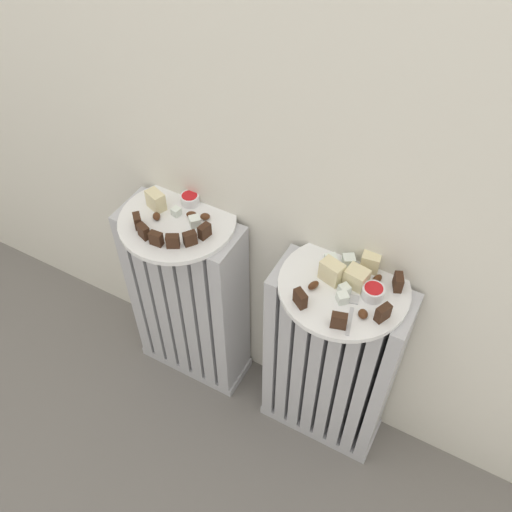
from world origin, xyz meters
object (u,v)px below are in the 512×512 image
object	(u,v)px
radiator_left	(189,301)
fork	(352,311)
plate_right	(344,287)
jam_bowl_left	(190,199)
radiator_right	(330,365)
jam_bowl_right	(373,292)
plate_left	(178,221)

from	to	relation	value
radiator_left	fork	distance (m)	0.56
plate_right	jam_bowl_left	xyz separation A→B (m)	(-0.42, 0.06, 0.02)
radiator_right	jam_bowl_left	world-z (taller)	jam_bowl_left
radiator_left	jam_bowl_right	bearing A→B (deg)	-0.15
jam_bowl_right	radiator_right	bearing A→B (deg)	178.84
radiator_left	plate_right	xyz separation A→B (m)	(0.42, -0.00, 0.30)
radiator_left	jam_bowl_right	distance (m)	0.58
radiator_left	jam_bowl_right	world-z (taller)	jam_bowl_right
fork	jam_bowl_left	bearing A→B (deg)	165.52
plate_left	plate_right	size ratio (longest dim) A/B	1.00
radiator_left	radiator_right	world-z (taller)	same
jam_bowl_right	fork	world-z (taller)	jam_bowl_right
radiator_left	fork	bearing A→B (deg)	-7.28
plate_left	radiator_left	bearing A→B (deg)	90.00
radiator_right	plate_left	xyz separation A→B (m)	(-0.42, 0.00, 0.30)
radiator_left	plate_left	distance (m)	0.30
plate_left	fork	world-z (taller)	fork
fork	radiator_left	bearing A→B (deg)	172.72
jam_bowl_right	plate_right	bearing A→B (deg)	178.84
plate_left	fork	distance (m)	0.46
plate_right	plate_left	bearing A→B (deg)	180.00
radiator_right	jam_bowl_left	distance (m)	0.53
jam_bowl_left	fork	xyz separation A→B (m)	(0.46, -0.12, -0.01)
plate_left	jam_bowl_left	xyz separation A→B (m)	(-0.00, 0.06, 0.02)
plate_right	fork	size ratio (longest dim) A/B	2.70
plate_right	jam_bowl_right	bearing A→B (deg)	-1.16
radiator_left	radiator_right	size ratio (longest dim) A/B	1.00
jam_bowl_right	fork	xyz separation A→B (m)	(-0.02, -0.06, -0.01)
radiator_right	plate_left	size ratio (longest dim) A/B	2.12
radiator_left	jam_bowl_left	size ratio (longest dim) A/B	13.00
plate_right	fork	distance (m)	0.07
radiator_left	plate_left	bearing A→B (deg)	-90.00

